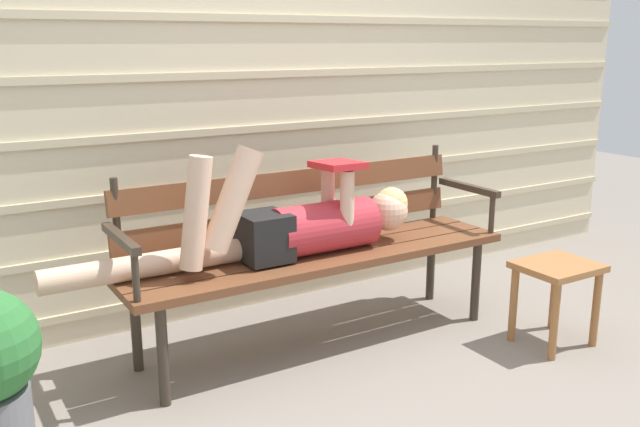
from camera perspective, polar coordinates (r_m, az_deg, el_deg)
The scene contains 5 objects.
ground_plane at distance 3.17m, azimuth 1.73°, elevation -11.72°, with size 12.00×12.00×0.00m, color gray.
house_siding at distance 3.57m, azimuth -5.32°, elevation 9.20°, with size 5.38×0.08×2.16m.
park_bench at distance 3.19m, azimuth -0.63°, elevation -2.18°, with size 1.84×0.46×0.84m.
reclining_person at distance 3.04m, azimuth -2.14°, elevation -0.89°, with size 1.68×0.26×0.53m.
footstool at distance 3.37m, azimuth 18.90°, elevation -5.33°, with size 0.35×0.30×0.39m.
Camera 1 is at (-1.57, -2.38, 1.38)m, focal length 38.85 mm.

